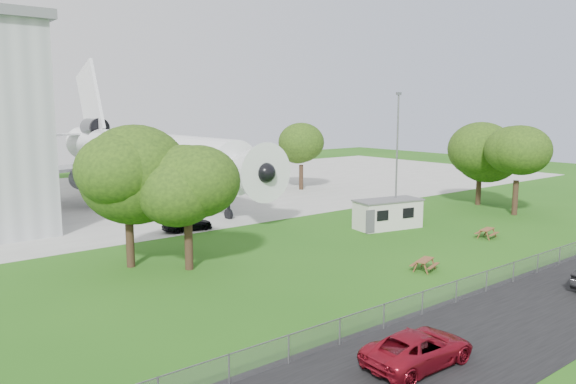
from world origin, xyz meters
TOP-DOWN VIEW (x-y plane):
  - ground at (0.00, 0.00)m, footprint 160.00×160.00m
  - asphalt_strip at (0.00, -13.00)m, footprint 120.00×8.00m
  - concrete_apron at (0.00, 38.00)m, footprint 120.00×46.00m
  - airliner at (-2.00, 35.86)m, footprint 46.36×47.73m
  - site_cabin at (6.95, 6.00)m, footprint 6.96×3.92m
  - picnic_west at (-1.28, -4.47)m, footprint 2.17×1.98m
  - picnic_east at (10.48, -1.78)m, footprint 2.06×1.83m
  - fence at (0.00, -9.50)m, footprint 58.00×0.04m
  - lamp_mast at (8.20, 6.20)m, footprint 0.16×0.16m
  - tree_west_big at (-16.23, 8.68)m, footprint 7.57×7.57m
  - tree_west_small at (-13.41, 5.65)m, footprint 6.80×6.80m
  - tree_east_front at (21.73, 2.13)m, footprint 6.75×6.75m
  - tree_east_back at (24.13, 7.83)m, footprint 8.37×8.37m
  - tree_far_apron at (16.15, 29.07)m, footprint 6.38×6.38m
  - car_west_estate at (-12.82, -13.05)m, footprint 5.37×2.60m
  - car_ne_hatch at (14.41, 11.11)m, footprint 3.62×4.84m
  - car_apron_van at (-7.74, 16.24)m, footprint 4.60×2.14m

SIDE VIEW (x-z plane):
  - ground at x=0.00m, z-range 0.00..0.00m
  - picnic_west at x=-1.28m, z-range -0.38..0.38m
  - picnic_east at x=10.48m, z-range -0.38..0.38m
  - fence at x=0.00m, z-range -0.65..0.65m
  - asphalt_strip at x=0.00m, z-range 0.00..0.02m
  - concrete_apron at x=0.00m, z-range 0.00..0.03m
  - car_apron_van at x=-7.74m, z-range 0.00..1.30m
  - car_west_estate at x=-12.82m, z-range 0.00..1.47m
  - car_ne_hatch at x=14.41m, z-range 0.00..1.54m
  - site_cabin at x=6.95m, z-range 0.00..2.62m
  - airliner at x=-2.00m, z-range -3.57..14.11m
  - tree_west_small at x=-13.41m, z-range 1.05..9.96m
  - tree_far_apron at x=16.15m, z-range 1.22..10.07m
  - tree_east_back at x=24.13m, z-range 0.89..11.06m
  - lamp_mast at x=8.20m, z-range 0.00..12.00m
  - tree_east_front at x=21.73m, z-range 1.32..10.74m
  - tree_west_big at x=-16.23m, z-range 1.20..11.20m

